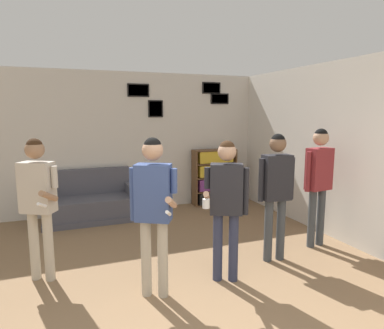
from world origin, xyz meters
The scene contains 9 objects.
wall_back centered at (0.01, 4.77, 1.36)m, with size 8.09×0.08×2.70m.
wall_right centered at (2.88, 2.37, 1.35)m, with size 0.06×7.14×2.70m.
couch centered at (-0.61, 4.36, 0.29)m, with size 1.60×0.80×0.89m.
bookshelf centered at (1.95, 4.55, 0.58)m, with size 0.92×0.30×1.16m.
person_player_foreground_left centered at (-1.31, 2.22, 1.02)m, with size 0.44×0.59×1.66m.
person_player_foreground_center centered at (-0.18, 1.41, 1.04)m, with size 0.45×0.59×1.69m.
person_watcher_holding_cup centered at (0.67, 1.44, 1.00)m, with size 0.58×0.35×1.63m.
person_spectator_near_bookshelf centered at (1.52, 1.71, 1.03)m, with size 0.50×0.23×1.67m.
person_spectator_far_right centered at (2.37, 1.91, 1.06)m, with size 0.50×0.24×1.71m.
Camera 1 is at (-1.03, -1.91, 1.94)m, focal length 32.00 mm.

